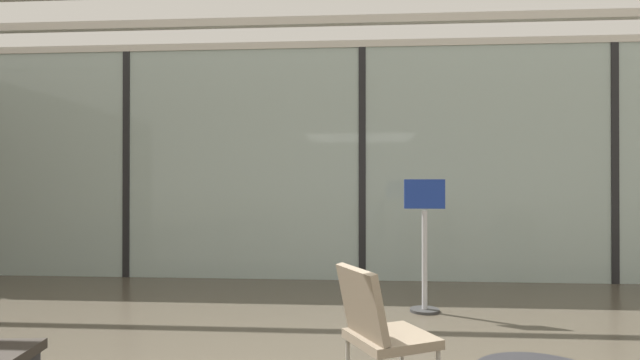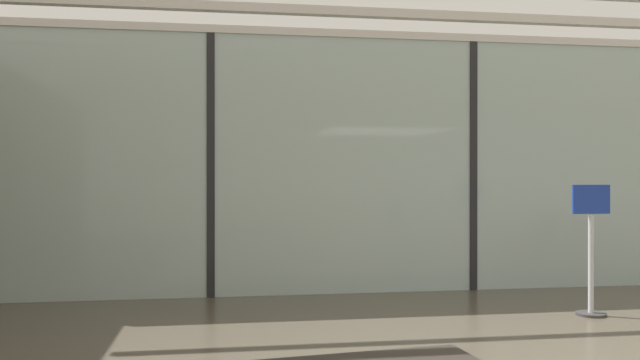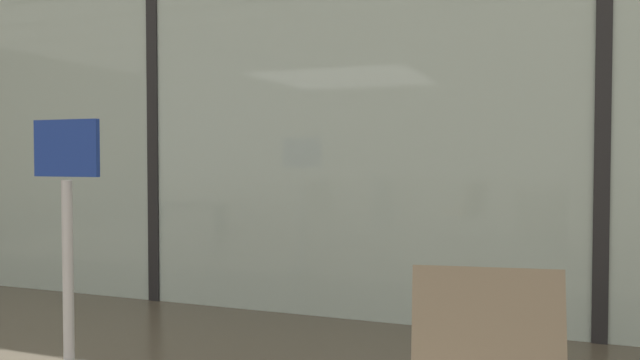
{
  "view_description": "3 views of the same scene",
  "coord_description": "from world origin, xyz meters",
  "views": [
    {
      "loc": [
        -0.09,
        -2.13,
        1.4
      ],
      "look_at": [
        -0.69,
        6.35,
        1.45
      ],
      "focal_mm": 28.4,
      "sensor_mm": 36.0,
      "label": 1
    },
    {
      "loc": [
        -3.38,
        -3.06,
        1.52
      ],
      "look_at": [
        -1.88,
        6.59,
        1.48
      ],
      "focal_mm": 35.93,
      "sensor_mm": 36.0,
      "label": 2
    },
    {
      "loc": [
        3.25,
        0.65,
        1.22
      ],
      "look_at": [
        0.61,
        7.55,
        0.97
      ],
      "focal_mm": 35.37,
      "sensor_mm": 36.0,
      "label": 3
    }
  ],
  "objects": [
    {
      "name": "glass_curtain_wall",
      "position": [
        0.0,
        5.2,
        1.68
      ],
      "size": [
        14.0,
        0.08,
        3.36
      ],
      "primitive_type": "cube",
      "color": "#A3B7B2",
      "rests_on": "ground"
    },
    {
      "name": "parked_airplane",
      "position": [
        -0.2,
        9.6,
        1.86
      ],
      "size": [
        11.35,
        3.71,
        3.71
      ],
      "color": "#B2BCD6",
      "rests_on": "ground"
    },
    {
      "name": "window_mullion_1",
      "position": [
        0.0,
        5.2,
        1.68
      ],
      "size": [
        0.1,
        0.12,
        3.36
      ],
      "primitive_type": "cube",
      "color": "black",
      "rests_on": "ground"
    },
    {
      "name": "window_mullion_2",
      "position": [
        3.5,
        5.2,
        1.68
      ],
      "size": [
        0.1,
        0.12,
        3.36
      ],
      "primitive_type": "cube",
      "color": "black",
      "rests_on": "ground"
    },
    {
      "name": "info_sign",
      "position": [
        0.66,
        3.44,
        0.68
      ],
      "size": [
        0.44,
        0.32,
        1.44
      ],
      "color": "#333333",
      "rests_on": "ground"
    }
  ]
}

